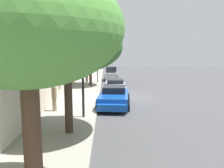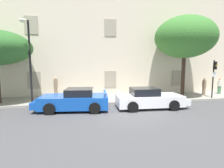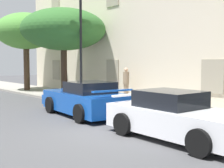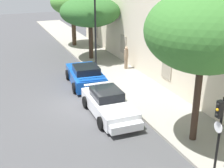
{
  "view_description": "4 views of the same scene",
  "coord_description": "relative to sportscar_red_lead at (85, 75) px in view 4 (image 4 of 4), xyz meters",
  "views": [
    {
      "loc": [
        -19.04,
        1.81,
        3.98
      ],
      "look_at": [
        -2.23,
        1.36,
        1.51
      ],
      "focal_mm": 35.78,
      "sensor_mm": 36.0,
      "label": 1
    },
    {
      "loc": [
        -2.5,
        -10.25,
        3.06
      ],
      "look_at": [
        -0.35,
        2.74,
        1.5
      ],
      "focal_mm": 27.88,
      "sensor_mm": 36.0,
      "label": 2
    },
    {
      "loc": [
        7.32,
        -6.11,
        2.26
      ],
      "look_at": [
        -1.28,
        1.13,
        1.42
      ],
      "focal_mm": 48.81,
      "sensor_mm": 36.0,
      "label": 3
    },
    {
      "loc": [
        16.24,
        -4.81,
        7.77
      ],
      "look_at": [
        -0.2,
        2.02,
        0.93
      ],
      "focal_mm": 49.51,
      "sensor_mm": 36.0,
      "label": 4
    }
  ],
  "objects": [
    {
      "name": "ground_plane",
      "position": [
        3.26,
        -1.24,
        -0.63
      ],
      "size": [
        80.0,
        80.0,
        0.0
      ],
      "primitive_type": "plane",
      "color": "#444447"
    },
    {
      "name": "sidewalk",
      "position": [
        3.26,
        2.87,
        -0.56
      ],
      "size": [
        60.0,
        3.42,
        0.14
      ],
      "primitive_type": "cube",
      "color": "gray",
      "rests_on": "ground"
    },
    {
      "name": "building_facade",
      "position": [
        3.26,
        6.73,
        4.62
      ],
      "size": [
        33.82,
        4.81,
        10.47
      ],
      "color": "beige",
      "rests_on": "ground"
    },
    {
      "name": "sportscar_red_lead",
      "position": [
        0.0,
        0.0,
        0.0
      ],
      "size": [
        4.9,
        2.59,
        1.42
      ],
      "color": "#144CB2",
      "rests_on": "ground"
    },
    {
      "name": "sportscar_yellow_flank",
      "position": [
        5.34,
        -0.3,
        -0.02
      ],
      "size": [
        4.89,
        2.18,
        1.4
      ],
      "color": "white",
      "rests_on": "ground"
    },
    {
      "name": "tree_near_kerb",
      "position": [
        -5.47,
        2.34,
        3.53
      ],
      "size": [
        5.09,
        5.09,
        5.29
      ],
      "color": "#38281E",
      "rests_on": "sidewalk"
    },
    {
      "name": "tree_midblock",
      "position": [
        9.28,
        2.31,
        4.61
      ],
      "size": [
        5.01,
        5.01,
        6.86
      ],
      "color": "#38281E",
      "rests_on": "sidewalk"
    },
    {
      "name": "tree_far_end",
      "position": [
        -10.71,
        2.31,
        3.81
      ],
      "size": [
        4.34,
        4.34,
        5.66
      ],
      "color": "#473323",
      "rests_on": "sidewalk"
    },
    {
      "name": "traffic_light",
      "position": [
        11.63,
        1.53,
        1.68
      ],
      "size": [
        0.44,
        0.36,
        3.19
      ],
      "color": "black",
      "rests_on": "sidewalk"
    },
    {
      "name": "street_lamp",
      "position": [
        -3.0,
        1.49,
        3.58
      ],
      "size": [
        0.44,
        1.42,
        5.94
      ],
      "color": "black",
      "rests_on": "sidewalk"
    },
    {
      "name": "pedestrian_admiring",
      "position": [
        -1.61,
        3.91,
        0.42
      ],
      "size": [
        0.36,
        0.36,
        1.78
      ],
      "color": "#8C7259",
      "rests_on": "sidewalk"
    }
  ]
}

